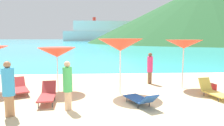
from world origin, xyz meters
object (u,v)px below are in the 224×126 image
Objects in this scene: beachgoer_1 at (150,67)px; cruise_ship at (104,32)px; umbrella_4 at (120,45)px; umbrella_5 at (184,44)px; umbrella_3 at (57,52)px; beachgoer_2 at (8,88)px; lounge_chair_2 at (47,94)px; lounge_chair_7 at (213,91)px; cooler_box at (210,87)px; lounge_chair_6 at (19,87)px; lounge_chair_0 at (141,99)px; beachgoer_4 at (68,84)px.

beachgoer_1 is 160.33m from cruise_ship.
umbrella_4 reaches higher than umbrella_5.
beachgoer_1 is (-1.38, 1.01, -1.25)m from umbrella_5.
umbrella_3 is at bearing -177.48° from umbrella_5.
beachgoer_1 is 0.96× the size of beachgoer_2.
cruise_ship is at bearing 90.07° from umbrella_5.
beachgoer_1 is at bearing 25.96° from lounge_chair_2.
umbrella_3 is 6.96m from lounge_chair_7.
lounge_chair_2 is 0.89× the size of beachgoer_2.
lounge_chair_7 is at bearing -3.82° from lounge_chair_2.
umbrella_4 is 1.45× the size of beachgoer_1.
cooler_box is at bearing 3.27° from umbrella_4.
lounge_chair_6 is (-1.61, -0.39, -1.52)m from umbrella_3.
beachgoer_2 is at bearing -129.17° from lounge_chair_2.
lounge_chair_6 is 8.32m from lounge_chair_7.
cruise_ship is (2.39, 163.76, 7.01)m from lounge_chair_0.
cruise_ship is at bearing -39.55° from beachgoer_4.
beachgoer_4 is 3.38× the size of cooler_box.
beachgoer_4 is at bearing -71.61° from umbrella_3.
beachgoer_4 is 164.25m from cruise_ship.
lounge_chair_7 is at bearing -90.84° from beachgoer_1.
umbrella_4 reaches higher than cooler_box.
beachgoer_2 is (-3.73, -2.38, -1.25)m from umbrella_4.
umbrella_3 is 2.93m from umbrella_4.
beachgoer_2 is at bearing -92.84° from cruise_ship.
lounge_chair_2 is at bearing 174.66° from beachgoer_1.
beachgoer_4 is (0.86, -2.59, -0.91)m from umbrella_3.
umbrella_4 is at bearing 13.53° from lounge_chair_2.
umbrella_3 reaches higher than beachgoer_4.
umbrella_5 is at bearing -90.44° from cruise_ship.
umbrella_5 is 6.02m from beachgoer_4.
umbrella_4 is 4.86× the size of cooler_box.
umbrella_5 reaches higher than beachgoer_4.
umbrella_5 is 1.57× the size of lounge_chair_7.
umbrella_4 is 0.04× the size of cruise_ship.
umbrella_4 is at bearing 172.31° from cooler_box.
lounge_chair_6 is (-4.45, 0.27, -1.88)m from umbrella_4.
umbrella_5 is at bearing -73.95° from beachgoer_1.
cruise_ship is (1.19, 160.20, 6.37)m from beachgoer_1.
cruise_ship reaches higher than lounge_chair_2.
umbrella_3 reaches higher than lounge_chair_7.
cruise_ship is (5.82, 161.47, 5.46)m from umbrella_3.
beachgoer_1 is (4.69, 2.99, 0.57)m from lounge_chair_2.
lounge_chair_2 is 1.04× the size of lounge_chair_7.
umbrella_3 is at bearing 166.86° from umbrella_4.
lounge_chair_0 reaches higher than cooler_box.
cruise_ship reaches higher than cooler_box.
umbrella_3 reaches higher than beachgoer_2.
cruise_ship is at bearing -113.24° from lounge_chair_0.
lounge_chair_6 is 1.00× the size of beachgoer_4.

